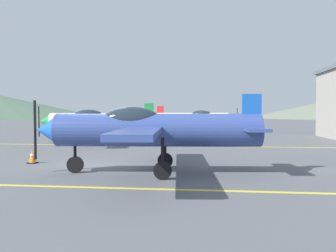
% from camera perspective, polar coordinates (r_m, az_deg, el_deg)
% --- Properties ---
extents(ground_plane, '(400.00, 400.00, 0.00)m').
position_cam_1_polar(ground_plane, '(13.67, -11.11, -6.65)').
color(ground_plane, '#54565B').
extents(apron_line_near, '(80.00, 0.16, 0.01)m').
position_cam_1_polar(apron_line_near, '(10.38, -17.21, -9.52)').
color(apron_line_near, yellow).
rests_on(apron_line_near, ground_plane).
extents(apron_line_far, '(80.00, 0.16, 0.01)m').
position_cam_1_polar(apron_line_far, '(21.99, -4.23, -3.23)').
color(apron_line_far, yellow).
rests_on(apron_line_far, ground_plane).
extents(airplane_near, '(7.95, 9.14, 2.73)m').
position_cam_1_polar(airplane_near, '(11.92, -3.13, -0.47)').
color(airplane_near, '#33478C').
rests_on(airplane_near, ground_plane).
extents(airplane_mid, '(7.98, 9.14, 2.73)m').
position_cam_1_polar(airplane_mid, '(24.16, -11.49, 0.86)').
color(airplane_mid, silver).
rests_on(airplane_mid, ground_plane).
extents(airplane_far, '(7.99, 9.13, 2.73)m').
position_cam_1_polar(airplane_far, '(33.14, 4.47, 1.27)').
color(airplane_far, silver).
rests_on(airplane_far, ground_plane).
extents(traffic_cone_front, '(0.36, 0.36, 0.59)m').
position_cam_1_polar(traffic_cone_front, '(15.41, -21.41, -4.68)').
color(traffic_cone_front, black).
rests_on(traffic_cone_front, ground_plane).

